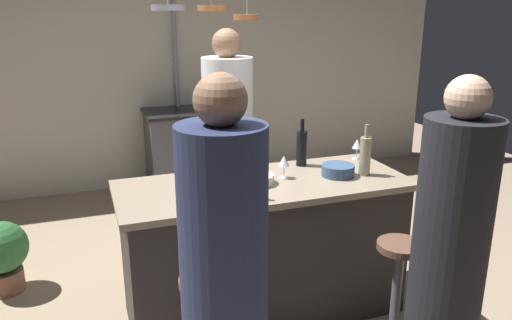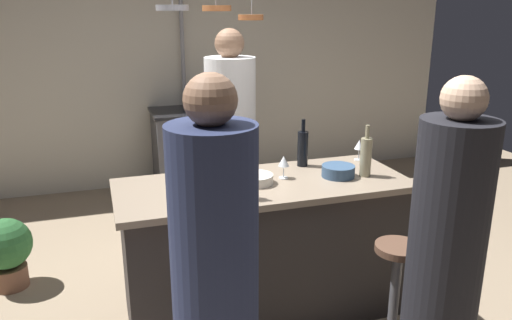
{
  "view_description": "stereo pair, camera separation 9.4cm",
  "coord_description": "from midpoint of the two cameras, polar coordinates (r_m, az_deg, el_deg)",
  "views": [
    {
      "loc": [
        -1.03,
        -2.73,
        1.93
      ],
      "look_at": [
        0.0,
        0.15,
        1.0
      ],
      "focal_mm": 35.36,
      "sensor_mm": 36.0,
      "label": 1
    },
    {
      "loc": [
        -0.94,
        -2.76,
        1.93
      ],
      "look_at": [
        0.0,
        0.15,
        1.0
      ],
      "focal_mm": 35.36,
      "sensor_mm": 36.0,
      "label": 2
    }
  ],
  "objects": [
    {
      "name": "mixing_bowl_wooden",
      "position": [
        3.22,
        -4.39,
        -1.1
      ],
      "size": [
        0.16,
        0.16,
        0.07
      ],
      "primitive_type": "cylinder",
      "color": "brown",
      "rests_on": "kitchen_island"
    },
    {
      "name": "guest_right",
      "position": [
        2.6,
        19.9,
        -10.73
      ],
      "size": [
        0.35,
        0.35,
        1.66
      ],
      "color": "black",
      "rests_on": "ground_plane"
    },
    {
      "name": "mixing_bowl_ceramic",
      "position": [
        3.06,
        -0.79,
        -2.17
      ],
      "size": [
        0.21,
        0.21,
        0.06
      ],
      "primitive_type": "cylinder",
      "color": "silver",
      "rests_on": "kitchen_island"
    },
    {
      "name": "mixing_bowl_blue",
      "position": [
        3.24,
        8.43,
        -1.16
      ],
      "size": [
        0.21,
        0.21,
        0.07
      ],
      "primitive_type": "cylinder",
      "color": "#334C6B",
      "rests_on": "kitchen_island"
    },
    {
      "name": "wine_glass_near_right_guest",
      "position": [
        3.16,
        -8.78,
        -0.32
      ],
      "size": [
        0.07,
        0.07,
        0.15
      ],
      "color": "silver",
      "rests_on": "kitchen_island"
    },
    {
      "name": "ground_plane",
      "position": [
        3.5,
        0.06,
        -16.58
      ],
      "size": [
        9.0,
        9.0,
        0.0
      ],
      "primitive_type": "plane",
      "color": "gray"
    },
    {
      "name": "back_wall",
      "position": [
        5.72,
        -9.79,
        10.31
      ],
      "size": [
        6.4,
        0.16,
        2.6
      ],
      "primitive_type": "cube",
      "color": "beige",
      "rests_on": "ground_plane"
    },
    {
      "name": "chef",
      "position": [
        3.87,
        -3.82,
        0.36
      ],
      "size": [
        0.38,
        0.38,
        1.79
      ],
      "color": "white",
      "rests_on": "ground_plane"
    },
    {
      "name": "wine_glass_by_chef",
      "position": [
        3.14,
        2.33,
        -0.24
      ],
      "size": [
        0.07,
        0.07,
        0.15
      ],
      "color": "silver",
      "rests_on": "kitchen_island"
    },
    {
      "name": "bar_stool_right",
      "position": [
        3.06,
        14.72,
        -14.2
      ],
      "size": [
        0.28,
        0.28,
        0.68
      ],
      "color": "#4C4C51",
      "rests_on": "ground_plane"
    },
    {
      "name": "kitchen_island",
      "position": [
        3.27,
        0.06,
        -9.94
      ],
      "size": [
        1.8,
        0.72,
        0.9
      ],
      "color": "#332D2B",
      "rests_on": "ground_plane"
    },
    {
      "name": "pepper_mill",
      "position": [
        3.1,
        -6.67,
        -0.58
      ],
      "size": [
        0.05,
        0.05,
        0.21
      ],
      "primitive_type": "cylinder",
      "color": "#382319",
      "rests_on": "kitchen_island"
    },
    {
      "name": "overhead_pot_rack",
      "position": [
        4.7,
        -7.84,
        13.78
      ],
      "size": [
        0.88,
        1.53,
        2.17
      ],
      "color": "gray",
      "rests_on": "ground_plane"
    },
    {
      "name": "guest_left",
      "position": [
        2.17,
        -4.88,
        -14.87
      ],
      "size": [
        0.36,
        0.36,
        1.7
      ],
      "color": "#262D4C",
      "rests_on": "ground_plane"
    },
    {
      "name": "potted_plant",
      "position": [
        3.99,
        -27.42,
        -9.3
      ],
      "size": [
        0.36,
        0.36,
        0.52
      ],
      "color": "brown",
      "rests_on": "ground_plane"
    },
    {
      "name": "wine_glass_near_left_guest",
      "position": [
        3.6,
        10.64,
        1.7
      ],
      "size": [
        0.07,
        0.07,
        0.15
      ],
      "color": "silver",
      "rests_on": "kitchen_island"
    },
    {
      "name": "wine_bottle_dark",
      "position": [
        3.4,
        4.41,
        1.42
      ],
      "size": [
        0.07,
        0.07,
        0.32
      ],
      "color": "black",
      "rests_on": "kitchen_island"
    },
    {
      "name": "stove_range",
      "position": [
        5.49,
        -8.61,
        1.02
      ],
      "size": [
        0.8,
        0.64,
        0.89
      ],
      "color": "#47474C",
      "rests_on": "ground_plane"
    },
    {
      "name": "wine_bottle_white",
      "position": [
        3.26,
        11.44,
        0.52
      ],
      "size": [
        0.07,
        0.07,
        0.33
      ],
      "color": "gray",
      "rests_on": "kitchen_island"
    },
    {
      "name": "wine_bottle_rose",
      "position": [
        2.8,
        -2.77,
        -1.83
      ],
      "size": [
        0.07,
        0.07,
        0.33
      ],
      "color": "#B78C8E",
      "rests_on": "kitchen_island"
    }
  ]
}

